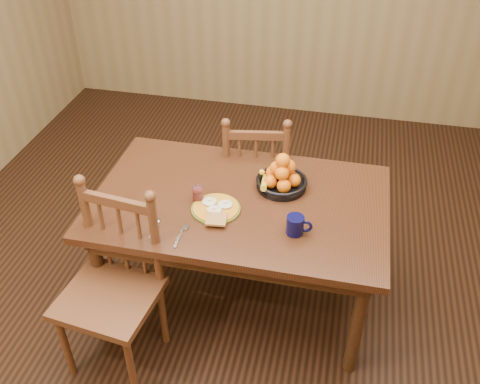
% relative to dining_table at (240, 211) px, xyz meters
% --- Properties ---
extents(room, '(4.52, 5.02, 2.72)m').
position_rel_dining_table_xyz_m(room, '(0.00, 0.00, 0.68)').
color(room, black).
rests_on(room, ground).
extents(dining_table, '(1.60, 1.00, 0.75)m').
position_rel_dining_table_xyz_m(dining_table, '(0.00, 0.00, 0.00)').
color(dining_table, black).
rests_on(dining_table, ground).
extents(chair_far, '(0.51, 0.49, 0.98)m').
position_rel_dining_table_xyz_m(chair_far, '(-0.02, 0.59, -0.19)').
color(chair_far, '#4F2B17').
rests_on(chair_far, ground).
extents(chair_near, '(0.52, 0.50, 1.03)m').
position_rel_dining_table_xyz_m(chair_near, '(-0.54, -0.56, -0.16)').
color(chair_near, '#4F2B17').
rests_on(chair_near, ground).
extents(breakfast_plate, '(0.26, 0.29, 0.04)m').
position_rel_dining_table_xyz_m(breakfast_plate, '(-0.10, -0.12, 0.10)').
color(breakfast_plate, '#59601E').
rests_on(breakfast_plate, dining_table).
extents(fork, '(0.03, 0.18, 0.00)m').
position_rel_dining_table_xyz_m(fork, '(-0.23, -0.35, 0.09)').
color(fork, silver).
rests_on(fork, dining_table).
extents(spoon, '(0.04, 0.16, 0.01)m').
position_rel_dining_table_xyz_m(spoon, '(-0.38, -0.30, 0.09)').
color(spoon, silver).
rests_on(spoon, dining_table).
extents(coffee_mug, '(0.13, 0.09, 0.10)m').
position_rel_dining_table_xyz_m(coffee_mug, '(0.33, -0.21, 0.14)').
color(coffee_mug, black).
rests_on(coffee_mug, dining_table).
extents(juice_glass, '(0.06, 0.06, 0.09)m').
position_rel_dining_table_xyz_m(juice_glass, '(-0.22, -0.06, 0.13)').
color(juice_glass, silver).
rests_on(juice_glass, dining_table).
extents(fruit_bowl, '(0.29, 0.29, 0.22)m').
position_rel_dining_table_xyz_m(fruit_bowl, '(0.20, 0.16, 0.15)').
color(fruit_bowl, black).
rests_on(fruit_bowl, dining_table).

